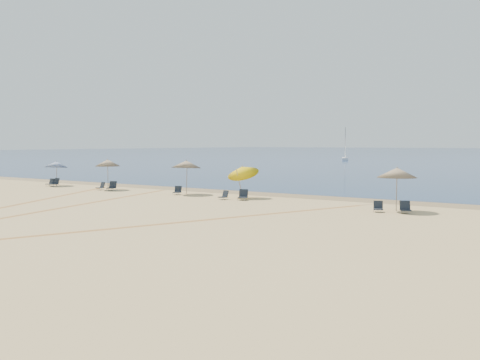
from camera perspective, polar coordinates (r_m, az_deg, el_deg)
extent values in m
plane|color=olive|center=(39.01, 3.19, -1.55)|extent=(500.00, 500.00, 0.00)
cylinder|color=gray|center=(49.47, -19.52, 0.61)|extent=(0.05, 0.15, 2.07)
cone|color=white|center=(49.41, -19.59, 1.63)|extent=(2.08, 2.11, 0.65)
sphere|color=gray|center=(49.40, -19.59, 1.98)|extent=(0.08, 0.08, 0.08)
cylinder|color=gray|center=(44.04, -14.33, 0.50)|extent=(0.05, 0.05, 2.35)
cone|color=beige|center=(43.99, -14.36, 1.84)|extent=(2.07, 2.07, 0.55)
sphere|color=gray|center=(43.98, -14.36, 2.23)|extent=(0.08, 0.08, 0.08)
cylinder|color=gray|center=(39.12, -5.88, 0.21)|extent=(0.05, 0.15, 2.40)
cone|color=beige|center=(39.03, -5.93, 1.74)|extent=(2.29, 2.32, 0.65)
sphere|color=gray|center=(39.01, -5.93, 2.18)|extent=(0.08, 0.08, 0.08)
cylinder|color=gray|center=(35.92, -0.05, -0.38)|extent=(0.05, 0.91, 2.08)
cone|color=yellow|center=(36.18, 0.27, 1.07)|extent=(2.23, 2.27, 1.36)
sphere|color=gray|center=(36.16, 0.27, 1.55)|extent=(0.08, 0.08, 0.08)
cylinder|color=gray|center=(30.50, 16.85, -1.11)|extent=(0.05, 0.05, 2.32)
cone|color=beige|center=(30.43, 16.89, 0.78)|extent=(2.23, 2.23, 0.55)
sphere|color=gray|center=(30.42, 16.90, 1.35)|extent=(0.08, 0.08, 0.08)
cube|color=black|center=(49.36, -20.22, -0.41)|extent=(0.58, 0.58, 0.05)
cube|color=black|center=(49.52, -19.99, -0.12)|extent=(0.55, 0.24, 0.48)
cylinder|color=#A5A5AD|center=(49.41, -20.56, -0.52)|extent=(0.02, 0.02, 0.18)
cylinder|color=#A5A5AD|center=(49.08, -20.23, -0.54)|extent=(0.02, 0.02, 0.18)
cube|color=black|center=(48.74, -19.78, -0.43)|extent=(0.60, 0.60, 0.05)
cube|color=black|center=(48.90, -19.52, -0.10)|extent=(0.60, 0.22, 0.54)
cylinder|color=#A5A5AD|center=(48.81, -20.16, -0.55)|extent=(0.03, 0.03, 0.20)
cylinder|color=#A5A5AD|center=(48.43, -19.81, -0.58)|extent=(0.03, 0.03, 0.20)
cube|color=black|center=(43.90, -15.16, -0.84)|extent=(0.61, 0.61, 0.05)
cube|color=black|center=(44.02, -14.88, -0.52)|extent=(0.55, 0.28, 0.47)
cylinder|color=#A5A5AD|center=(43.96, -15.49, -0.95)|extent=(0.02, 0.02, 0.17)
cylinder|color=#A5A5AD|center=(43.60, -15.20, -0.98)|extent=(0.02, 0.02, 0.17)
cube|color=black|center=(43.17, -13.97, -0.86)|extent=(0.78, 0.78, 0.06)
cube|color=black|center=(43.41, -13.80, -0.48)|extent=(0.65, 0.42, 0.54)
cylinder|color=#A5A5AD|center=(43.14, -14.47, -1.00)|extent=(0.03, 0.03, 0.20)
cylinder|color=#A5A5AD|center=(42.92, -13.89, -1.02)|extent=(0.03, 0.03, 0.20)
cube|color=black|center=(38.76, -6.95, -1.36)|extent=(0.67, 0.67, 0.05)
cube|color=black|center=(38.98, -6.82, -0.99)|extent=(0.56, 0.36, 0.47)
cylinder|color=#A5A5AD|center=(38.70, -7.42, -1.50)|extent=(0.02, 0.02, 0.17)
cylinder|color=#A5A5AD|center=(38.55, -6.84, -1.52)|extent=(0.02, 0.02, 0.17)
cube|color=black|center=(35.18, -1.91, -1.90)|extent=(0.60, 0.60, 0.05)
cube|color=black|center=(35.32, -1.61, -1.52)|extent=(0.53, 0.29, 0.45)
cylinder|color=#A5A5AD|center=(35.19, -2.30, -2.03)|extent=(0.02, 0.02, 0.16)
cylinder|color=#A5A5AD|center=(34.89, -1.86, -2.08)|extent=(0.02, 0.02, 0.16)
cube|color=black|center=(34.69, 0.31, -1.93)|extent=(0.78, 0.78, 0.05)
cube|color=black|center=(34.95, 0.39, -1.45)|extent=(0.64, 0.43, 0.53)
cylinder|color=#A5A5AD|center=(34.56, -0.28, -2.11)|extent=(0.03, 0.03, 0.20)
cylinder|color=#A5A5AD|center=(34.47, 0.50, -2.13)|extent=(0.03, 0.03, 0.20)
cube|color=black|center=(29.77, 14.97, -3.12)|extent=(0.65, 0.65, 0.05)
cube|color=black|center=(29.99, 14.96, -2.64)|extent=(0.54, 0.35, 0.45)
cylinder|color=#A5A5AD|center=(29.60, 14.47, -3.31)|extent=(0.02, 0.02, 0.17)
cylinder|color=#A5A5AD|center=(29.61, 15.25, -3.32)|extent=(0.02, 0.02, 0.17)
cube|color=black|center=(29.59, 17.77, -3.19)|extent=(0.74, 0.74, 0.05)
cube|color=black|center=(29.83, 17.69, -2.65)|extent=(0.59, 0.42, 0.50)
cylinder|color=#A5A5AD|center=(29.37, 17.23, -3.41)|extent=(0.02, 0.02, 0.18)
cylinder|color=#A5A5AD|center=(29.44, 18.09, -3.41)|extent=(0.02, 0.02, 0.18)
cube|color=white|center=(119.82, 11.48, 2.30)|extent=(3.06, 5.12, 0.55)
cylinder|color=gray|center=(119.76, 11.50, 4.00)|extent=(0.11, 0.11, 7.28)
plane|color=tan|center=(30.99, -21.22, -3.28)|extent=(33.37, 33.37, 0.00)
plane|color=tan|center=(31.81, -19.90, -3.07)|extent=(33.37, 33.37, 0.00)
plane|color=tan|center=(24.56, -10.05, -4.94)|extent=(36.86, 36.86, 0.00)
plane|color=tan|center=(25.01, -7.73, -4.75)|extent=(36.86, 36.86, 0.00)
plane|color=tan|center=(34.48, -23.94, -2.64)|extent=(36.86, 36.86, 0.00)
plane|color=tan|center=(35.40, -22.97, -2.44)|extent=(36.86, 36.86, 0.00)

